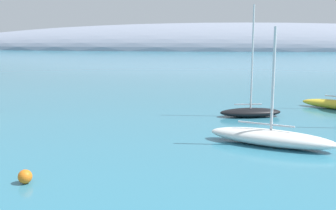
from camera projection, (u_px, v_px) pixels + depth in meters
distant_ridge at (235, 49)px, 216.09m from camera, size 334.45×67.73×27.90m
sailboat_white_mid_mooring at (271, 137)px, 26.92m from camera, size 8.60×5.33×7.80m
sailboat_black_end_of_line at (250, 111)px, 36.60m from camera, size 5.86×3.05×9.88m
mooring_buoy_orange at (25, 177)px, 20.06m from camera, size 0.70×0.70×0.70m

